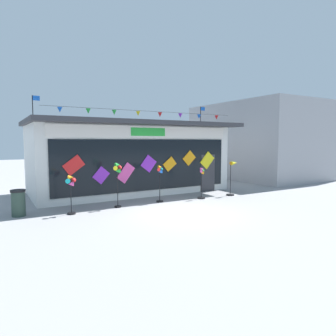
# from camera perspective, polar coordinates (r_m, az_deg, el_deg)

# --- Properties ---
(ground_plane) EXTENTS (80.00, 80.00, 0.00)m
(ground_plane) POSITION_cam_1_polar(r_m,az_deg,el_deg) (11.81, 2.68, -8.36)
(ground_plane) COLOR gray
(kite_shop_building) EXTENTS (10.48, 5.57, 4.86)m
(kite_shop_building) POSITION_cam_1_polar(r_m,az_deg,el_deg) (16.73, -7.17, 2.09)
(kite_shop_building) COLOR silver
(kite_shop_building) RESTS_ON ground_plane
(wind_spinner_far_left) EXTENTS (0.44, 0.31, 1.49)m
(wind_spinner_far_left) POSITION_cam_1_polar(r_m,az_deg,el_deg) (11.89, -17.76, -3.41)
(wind_spinner_far_left) COLOR black
(wind_spinner_far_left) RESTS_ON ground_plane
(wind_spinner_left) EXTENTS (0.45, 0.28, 1.87)m
(wind_spinner_left) POSITION_cam_1_polar(r_m,az_deg,el_deg) (12.62, -9.43, -1.14)
(wind_spinner_left) COLOR black
(wind_spinner_left) RESTS_ON ground_plane
(wind_spinner_center_left) EXTENTS (0.37, 0.31, 1.67)m
(wind_spinner_center_left) POSITION_cam_1_polar(r_m,az_deg,el_deg) (13.60, -1.51, -1.94)
(wind_spinner_center_left) COLOR black
(wind_spinner_center_left) RESTS_ON ground_plane
(wind_spinner_center_right) EXTENTS (0.37, 0.37, 1.49)m
(wind_spinner_center_right) POSITION_cam_1_polar(r_m,az_deg,el_deg) (14.54, 6.34, -2.68)
(wind_spinner_center_right) COLOR black
(wind_spinner_center_right) RESTS_ON ground_plane
(wind_spinner_right) EXTENTS (0.67, 0.40, 1.73)m
(wind_spinner_right) POSITION_cam_1_polar(r_m,az_deg,el_deg) (15.69, 12.04, -1.02)
(wind_spinner_right) COLOR black
(wind_spinner_right) RESTS_ON ground_plane
(trash_bin) EXTENTS (0.52, 0.52, 0.98)m
(trash_bin) POSITION_cam_1_polar(r_m,az_deg,el_deg) (12.43, -26.26, -5.88)
(trash_bin) COLOR #2D4238
(trash_bin) RESTS_ON ground_plane
(neighbour_building) EXTENTS (6.22, 9.20, 5.47)m
(neighbour_building) POSITION_cam_1_polar(r_m,az_deg,el_deg) (24.10, 16.33, 4.87)
(neighbour_building) COLOR #99999E
(neighbour_building) RESTS_ON ground_plane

